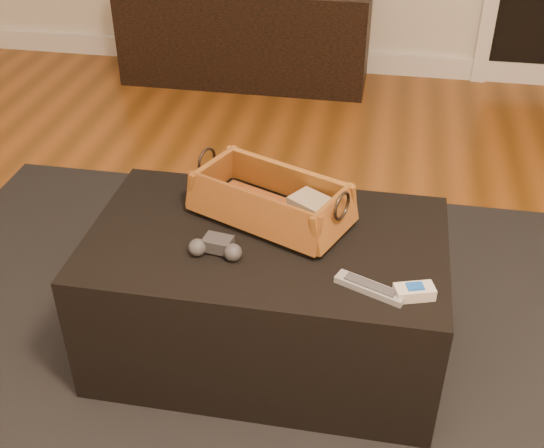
% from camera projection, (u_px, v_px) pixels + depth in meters
% --- Properties ---
extents(floor, '(5.00, 5.50, 0.01)m').
position_uv_depth(floor, '(220.00, 444.00, 1.85)').
color(floor, brown).
rests_on(floor, ground).
extents(baseboard, '(5.00, 0.04, 0.12)m').
position_uv_depth(baseboard, '(331.00, 60.00, 4.03)').
color(baseboard, white).
rests_on(baseboard, floor).
extents(media_cabinet, '(1.36, 0.45, 0.54)m').
position_uv_depth(media_cabinet, '(245.00, 33.00, 3.80)').
color(media_cabinet, black).
rests_on(media_cabinet, floor).
extents(area_rug, '(2.60, 2.00, 0.01)m').
position_uv_depth(area_rug, '(264.00, 359.00, 2.09)').
color(area_rug, black).
rests_on(area_rug, floor).
extents(ottoman, '(1.00, 0.60, 0.42)m').
position_uv_depth(ottoman, '(267.00, 295.00, 2.01)').
color(ottoman, black).
rests_on(ottoman, area_rug).
extents(tv_remote, '(0.25, 0.12, 0.03)m').
position_uv_depth(tv_remote, '(261.00, 209.00, 1.96)').
color(tv_remote, black).
rests_on(tv_remote, wicker_basket).
extents(cloth_bundle, '(0.15, 0.14, 0.07)m').
position_uv_depth(cloth_bundle, '(313.00, 210.00, 1.92)').
color(cloth_bundle, tan).
rests_on(cloth_bundle, wicker_basket).
extents(wicker_basket, '(0.51, 0.39, 0.16)m').
position_uv_depth(wicker_basket, '(271.00, 202.00, 1.95)').
color(wicker_basket, '#AF6227').
rests_on(wicker_basket, ottoman).
extents(game_controller, '(0.15, 0.09, 0.05)m').
position_uv_depth(game_controller, '(216.00, 247.00, 1.81)').
color(game_controller, '#2F2F31').
rests_on(game_controller, ottoman).
extents(silver_remote, '(0.19, 0.11, 0.02)m').
position_uv_depth(silver_remote, '(370.00, 288.00, 1.70)').
color(silver_remote, '#A0A1A7').
rests_on(silver_remote, ottoman).
extents(cream_gadget, '(0.11, 0.08, 0.04)m').
position_uv_depth(cream_gadget, '(414.00, 292.00, 1.67)').
color(cream_gadget, beige).
rests_on(cream_gadget, ottoman).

